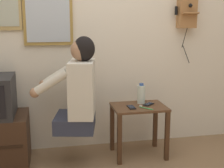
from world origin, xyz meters
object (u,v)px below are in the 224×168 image
object	(u,v)px
person	(79,89)
toothbrush	(145,108)
framed_picture	(0,2)
wall_phone_antique	(187,8)
water_bottle	(141,94)
wall_mirror	(48,13)
cell_phone_held	(131,107)
cell_phone_spare	(149,104)

from	to	relation	value
person	toothbrush	xyz separation A→B (m)	(0.63, -0.04, -0.21)
person	framed_picture	xyz separation A→B (m)	(-0.69, 0.40, 0.78)
wall_phone_antique	water_bottle	distance (m)	1.03
framed_picture	water_bottle	bearing A→B (deg)	-10.50
person	framed_picture	world-z (taller)	framed_picture
wall_mirror	toothbrush	world-z (taller)	wall_mirror
wall_phone_antique	cell_phone_held	world-z (taller)	wall_phone_antique
wall_mirror	cell_phone_spare	bearing A→B (deg)	-18.25
wall_phone_antique	cell_phone_spare	size ratio (longest dim) A/B	6.16
wall_mirror	cell_phone_held	size ratio (longest dim) A/B	5.00
cell_phone_held	person	bearing A→B (deg)	179.57
wall_phone_antique	cell_phone_spare	bearing A→B (deg)	-150.90
person	cell_phone_spare	world-z (taller)	person
toothbrush	wall_mirror	bearing A→B (deg)	114.27
wall_phone_antique	toothbrush	distance (m)	1.16
wall_phone_antique	framed_picture	distance (m)	1.88
person	water_bottle	xyz separation A→B (m)	(0.64, 0.15, -0.12)
cell_phone_held	water_bottle	size ratio (longest dim) A/B	0.61
framed_picture	water_bottle	xyz separation A→B (m)	(1.33, -0.25, -0.90)
person	cell_phone_held	world-z (taller)	person
framed_picture	cell_phone_held	xyz separation A→B (m)	(1.19, -0.38, -0.99)
wall_phone_antique	person	bearing A→B (deg)	-163.46
wall_phone_antique	water_bottle	bearing A→B (deg)	-159.56
toothbrush	cell_phone_held	bearing A→B (deg)	118.61
framed_picture	cell_phone_spare	distance (m)	1.73
cell_phone_spare	toothbrush	size ratio (longest dim) A/B	1.06
wall_phone_antique	framed_picture	world-z (taller)	framed_picture
framed_picture	cell_phone_spare	world-z (taller)	framed_picture
wall_phone_antique	water_bottle	world-z (taller)	wall_phone_antique
wall_mirror	person	bearing A→B (deg)	-57.71
wall_phone_antique	cell_phone_spare	xyz separation A→B (m)	(-0.49, -0.27, -0.94)
person	water_bottle	distance (m)	0.67
water_bottle	toothbrush	world-z (taller)	water_bottle
cell_phone_held	cell_phone_spare	world-z (taller)	same
framed_picture	cell_phone_spare	xyz separation A→B (m)	(1.39, -0.32, -0.99)
wall_phone_antique	framed_picture	size ratio (longest dim) A/B	1.56
wall_mirror	water_bottle	size ratio (longest dim) A/B	3.04
wall_phone_antique	wall_mirror	bearing A→B (deg)	178.38
wall_mirror	framed_picture	bearing A→B (deg)	179.59
wall_phone_antique	toothbrush	size ratio (longest dim) A/B	6.52
wall_mirror	cell_phone_spare	size ratio (longest dim) A/B	4.71
framed_picture	wall_mirror	size ratio (longest dim) A/B	0.84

